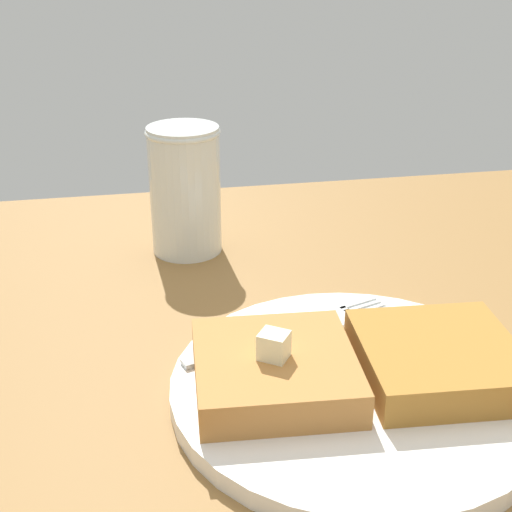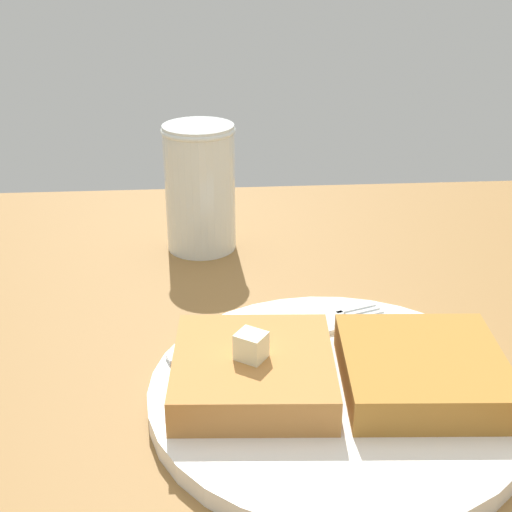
% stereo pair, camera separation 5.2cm
% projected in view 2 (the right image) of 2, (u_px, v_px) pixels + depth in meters
% --- Properties ---
extents(table_surface, '(0.92, 0.92, 0.02)m').
position_uv_depth(table_surface, '(370.00, 483.00, 0.39)').
color(table_surface, olive).
rests_on(table_surface, ground).
extents(plate, '(0.23, 0.23, 0.01)m').
position_uv_depth(plate, '(336.00, 393.00, 0.44)').
color(plate, white).
rests_on(plate, table_surface).
extents(toast_slice_left, '(0.10, 0.10, 0.02)m').
position_uv_depth(toast_slice_left, '(253.00, 371.00, 0.43)').
color(toast_slice_left, '#B7793B').
rests_on(toast_slice_left, plate).
extents(toast_slice_middle, '(0.10, 0.10, 0.02)m').
position_uv_depth(toast_slice_middle, '(422.00, 370.00, 0.43)').
color(toast_slice_middle, '#AB722D').
rests_on(toast_slice_middle, plate).
extents(butter_pat_primary, '(0.02, 0.02, 0.02)m').
position_uv_depth(butter_pat_primary, '(251.00, 346.00, 0.42)').
color(butter_pat_primary, '#F1EDC4').
rests_on(butter_pat_primary, toast_slice_left).
extents(fork, '(0.16, 0.07, 0.00)m').
position_uv_depth(fork, '(294.00, 331.00, 0.49)').
color(fork, silver).
rests_on(fork, plate).
extents(syrup_jar, '(0.06, 0.06, 0.11)m').
position_uv_depth(syrup_jar, '(200.00, 194.00, 0.63)').
color(syrup_jar, '#34130B').
rests_on(syrup_jar, table_surface).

